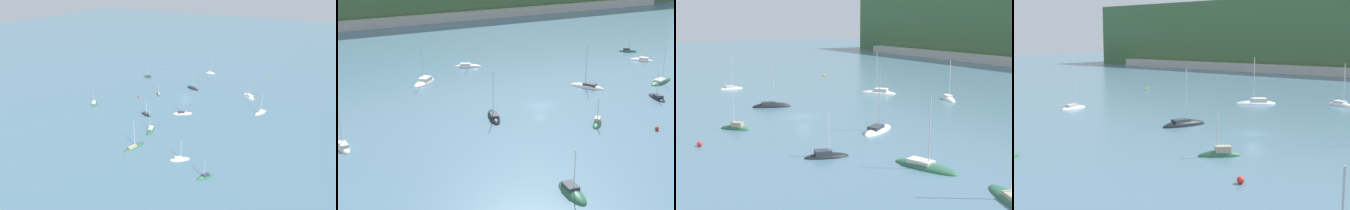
# 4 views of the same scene
# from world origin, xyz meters

# --- Properties ---
(ground_plane) EXTENTS (600.00, 600.00, 0.00)m
(ground_plane) POSITION_xyz_m (0.00, 0.00, 0.00)
(ground_plane) COLOR slate
(shore_town_strip) EXTENTS (276.24, 6.00, 3.20)m
(shore_town_strip) POSITION_xyz_m (0.00, 108.24, 1.60)
(shore_town_strip) COLOR #B7B2A8
(shore_town_strip) RESTS_ON ground_plane
(sailboat_0) EXTENTS (7.72, 5.15, 9.64)m
(sailboat_0) POSITION_xyz_m (-0.59, 35.89, 0.09)
(sailboat_0) COLOR white
(sailboat_0) RESTS_ON ground_plane
(sailboat_1) EXTENTS (4.77, 4.64, 5.98)m
(sailboat_1) POSITION_xyz_m (3.76, -13.89, 0.13)
(sailboat_1) COLOR #2D6647
(sailboat_1) RESTS_ON ground_plane
(sailboat_2) EXTENTS (5.17, 4.55, 7.95)m
(sailboat_2) POSITION_xyz_m (50.25, 28.86, 0.12)
(sailboat_2) COLOR #2D6647
(sailboat_2) RESTS_ON ground_plane
(sailboat_3) EXTENTS (3.57, 6.31, 6.52)m
(sailboat_3) POSITION_xyz_m (24.97, -8.13, 0.11)
(sailboat_3) COLOR black
(sailboat_3) RESTS_ON ground_plane
(sailboat_4) EXTENTS (6.37, 8.53, 10.83)m
(sailboat_4) POSITION_xyz_m (16.52, 5.57, 0.09)
(sailboat_4) COLOR white
(sailboat_4) RESTS_ON ground_plane
(sailboat_5) EXTENTS (8.37, 8.16, 10.68)m
(sailboat_5) POSITION_xyz_m (-15.87, 27.36, 0.12)
(sailboat_5) COLOR white
(sailboat_5) RESTS_ON ground_plane
(sailboat_6) EXTENTS (3.26, 7.02, 7.73)m
(sailboat_6) POSITION_xyz_m (-15.50, -32.30, 0.09)
(sailboat_6) COLOR #2D6647
(sailboat_6) RESTS_ON ground_plane
(sailboat_7) EXTENTS (4.47, 8.08, 10.24)m
(sailboat_7) POSITION_xyz_m (-11.84, -1.71, 0.08)
(sailboat_7) COLOR black
(sailboat_7) RESTS_ON ground_plane
(sailboat_8) EXTENTS (2.10, 6.08, 8.04)m
(sailboat_8) POSITION_xyz_m (-40.20, -1.90, 0.11)
(sailboat_8) COLOR white
(sailboat_8) RESTS_ON ground_plane
(sailboat_9) EXTENTS (9.13, 5.15, 9.81)m
(sailboat_9) POSITION_xyz_m (34.90, 0.29, 0.07)
(sailboat_9) COLOR #2D6647
(sailboat_9) RESTS_ON ground_plane
(sailboat_10) EXTENTS (5.53, 6.57, 8.47)m
(sailboat_10) POSITION_xyz_m (46.11, 18.45, 0.10)
(sailboat_10) COLOR white
(sailboat_10) RESTS_ON ground_plane
(mooring_buoy_1) EXTENTS (0.75, 0.75, 0.75)m
(mooring_buoy_1) POSITION_xyz_m (11.47, -21.35, 0.37)
(mooring_buoy_1) COLOR red
(mooring_buoy_1) RESTS_ON ground_plane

